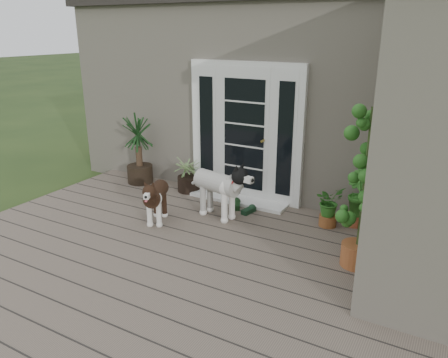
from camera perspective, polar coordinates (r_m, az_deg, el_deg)
The scene contains 15 objects.
deck at distance 5.36m, azimuth -6.29°, elevation -10.80°, with size 6.20×4.60×0.12m, color #6B5B4C.
house_main at distance 8.54m, azimuth 10.39°, elevation 10.88°, with size 7.40×4.00×3.10m, color #665E54.
roof_main at distance 8.47m, azimuth 11.10°, elevation 21.98°, with size 7.60×4.20×0.20m, color #2D2826.
door_unit at distance 6.81m, azimuth 2.80°, elevation 6.11°, with size 1.90×0.14×2.15m, color white.
door_step at distance 6.95m, azimuth 1.92°, elevation -2.67°, with size 1.60×0.40×0.05m, color white.
brindle_dog at distance 6.19m, azimuth -8.81°, elevation -2.89°, with size 0.32×0.74×0.62m, color #321E12, non-canonical shape.
white_dog at distance 6.24m, azimuth -0.86°, elevation -1.72°, with size 0.39×0.92×0.77m, color white, non-canonical shape.
spider_plant at distance 7.29m, azimuth -4.64°, elevation 0.97°, with size 0.64×0.64×0.68m, color #96A968, non-canonical shape.
yucca at distance 7.76m, azimuth -11.12°, elevation 3.89°, with size 0.85×0.85×1.23m, color black, non-canonical shape.
herb_a at distance 6.18m, azimuth 13.53°, elevation -3.92°, with size 0.38×0.38×0.48m, color #17521B.
herb_b at distance 6.29m, azimuth 16.91°, elevation -3.36°, with size 0.38×0.38×0.58m, color #255E1A.
herb_c at distance 6.22m, azimuth 20.99°, elevation -4.07°, with size 0.37×0.37×0.58m, color #22641C.
sapling at distance 4.99m, azimuth 17.85°, elevation -1.12°, with size 0.56×0.56×1.91m, color #1F5117, non-canonical shape.
clog_left at distance 6.69m, azimuth 1.63°, elevation -3.34°, with size 0.15×0.33×0.10m, color black, non-canonical shape.
clog_right at distance 6.51m, azimuth 3.24°, elevation -4.08°, with size 0.14×0.29×0.09m, color black, non-canonical shape.
Camera 1 is at (2.77, -3.34, 2.71)m, focal length 34.90 mm.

